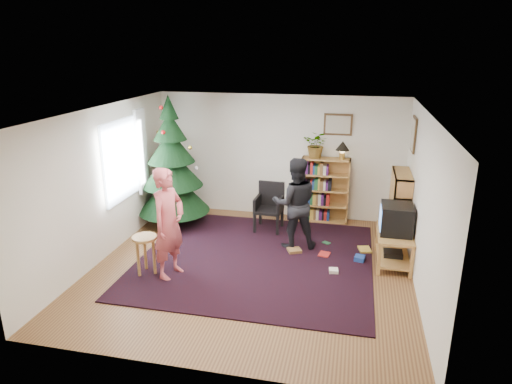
% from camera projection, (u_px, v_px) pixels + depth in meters
% --- Properties ---
extents(floor, '(5.00, 5.00, 0.00)m').
position_uv_depth(floor, '(252.00, 267.00, 7.36)').
color(floor, brown).
rests_on(floor, ground).
extents(ceiling, '(5.00, 5.00, 0.00)m').
position_uv_depth(ceiling, '(251.00, 112.00, 6.58)').
color(ceiling, white).
rests_on(ceiling, wall_back).
extents(wall_back, '(5.00, 0.02, 2.50)m').
position_uv_depth(wall_back, '(279.00, 156.00, 9.29)').
color(wall_back, silver).
rests_on(wall_back, floor).
extents(wall_front, '(5.00, 0.02, 2.50)m').
position_uv_depth(wall_front, '(197.00, 269.00, 4.65)').
color(wall_front, silver).
rests_on(wall_front, floor).
extents(wall_left, '(0.02, 5.00, 2.50)m').
position_uv_depth(wall_left, '(103.00, 184.00, 7.48)').
color(wall_left, silver).
rests_on(wall_left, floor).
extents(wall_right, '(0.02, 5.00, 2.50)m').
position_uv_depth(wall_right, '(423.00, 206.00, 6.46)').
color(wall_right, silver).
rests_on(wall_right, floor).
extents(rug, '(3.80, 3.60, 0.02)m').
position_uv_depth(rug, '(256.00, 259.00, 7.63)').
color(rug, black).
rests_on(rug, floor).
extents(window_pane, '(0.04, 1.20, 1.40)m').
position_uv_depth(window_pane, '(122.00, 160.00, 7.96)').
color(window_pane, silver).
rests_on(window_pane, wall_left).
extents(curtain, '(0.06, 0.35, 1.60)m').
position_uv_depth(curtain, '(142.00, 152.00, 8.60)').
color(curtain, silver).
rests_on(curtain, wall_left).
extents(picture_back, '(0.55, 0.03, 0.42)m').
position_uv_depth(picture_back, '(338.00, 125.00, 8.81)').
color(picture_back, '#4C3319').
rests_on(picture_back, wall_back).
extents(picture_right, '(0.03, 0.50, 0.60)m').
position_uv_depth(picture_right, '(414.00, 134.00, 7.87)').
color(picture_right, '#4C3319').
rests_on(picture_right, wall_right).
extents(christmas_tree, '(1.41, 1.41, 2.55)m').
position_uv_depth(christmas_tree, '(172.00, 172.00, 8.85)').
color(christmas_tree, '#3F2816').
rests_on(christmas_tree, rug).
extents(bookshelf_back, '(0.95, 0.30, 1.30)m').
position_uv_depth(bookshelf_back, '(325.00, 189.00, 9.12)').
color(bookshelf_back, '#BF8144').
rests_on(bookshelf_back, floor).
extents(bookshelf_right, '(0.30, 0.95, 1.30)m').
position_uv_depth(bookshelf_right, '(399.00, 207.00, 8.13)').
color(bookshelf_right, '#BF8144').
rests_on(bookshelf_right, floor).
extents(tv_stand, '(0.54, 0.98, 0.55)m').
position_uv_depth(tv_stand, '(394.00, 245.00, 7.39)').
color(tv_stand, '#BF8144').
rests_on(tv_stand, floor).
extents(crt_tv, '(0.50, 0.54, 0.47)m').
position_uv_depth(crt_tv, '(396.00, 219.00, 7.25)').
color(crt_tv, black).
rests_on(crt_tv, tv_stand).
extents(armchair, '(0.52, 0.52, 0.92)m').
position_uv_depth(armchair, '(270.00, 204.00, 8.77)').
color(armchair, black).
rests_on(armchair, rug).
extents(stool, '(0.38, 0.38, 0.64)m').
position_uv_depth(stool, '(145.00, 245.00, 7.00)').
color(stool, '#BF8144').
rests_on(stool, floor).
extents(person_standing, '(0.57, 0.72, 1.73)m').
position_uv_depth(person_standing, '(169.00, 224.00, 6.84)').
color(person_standing, '#C04C51').
rests_on(person_standing, rug).
extents(person_by_chair, '(0.92, 0.79, 1.62)m').
position_uv_depth(person_by_chair, '(295.00, 204.00, 7.87)').
color(person_by_chair, black).
rests_on(person_by_chair, rug).
extents(potted_plant, '(0.56, 0.52, 0.54)m').
position_uv_depth(potted_plant, '(317.00, 144.00, 8.89)').
color(potted_plant, gray).
rests_on(potted_plant, bookshelf_back).
extents(table_lamp, '(0.27, 0.27, 0.35)m').
position_uv_depth(table_lamp, '(343.00, 147.00, 8.79)').
color(table_lamp, '#A57F33').
rests_on(table_lamp, bookshelf_back).
extents(floor_clutter, '(1.39, 1.29, 0.08)m').
position_uv_depth(floor_clutter, '(334.00, 254.00, 7.74)').
color(floor_clutter, '#A51E19').
rests_on(floor_clutter, rug).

